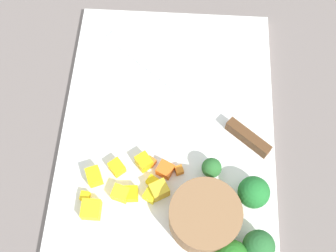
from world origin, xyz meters
TOP-DOWN VIEW (x-y plane):
  - ground_plane at (0.00, 0.00)m, footprint 4.00×4.00m
  - cutting_board at (0.00, 0.00)m, footprint 0.42×0.30m
  - prep_bowl at (0.13, 0.05)m, footprint 0.09×0.09m
  - chef_knife at (-0.03, 0.06)m, footprint 0.21×0.25m
  - carrot_dice_0 at (0.06, 0.02)m, footprint 0.01×0.01m
  - carrot_dice_1 at (0.05, -0.02)m, footprint 0.02×0.02m
  - carrot_dice_2 at (0.06, -0.00)m, footprint 0.03×0.03m
  - pepper_dice_0 at (0.12, -0.09)m, footprint 0.02×0.02m
  - pepper_dice_1 at (0.10, -0.06)m, footprint 0.02×0.03m
  - pepper_dice_2 at (0.08, -0.09)m, footprint 0.03×0.02m
  - pepper_dice_3 at (0.09, -0.01)m, footprint 0.03×0.03m
  - pepper_dice_4 at (0.08, -0.02)m, footprint 0.02×0.02m
  - pepper_dice_5 at (0.07, -0.07)m, footprint 0.03×0.03m
  - pepper_dice_6 at (0.11, -0.10)m, footprint 0.01×0.01m
  - pepper_dice_7 at (0.10, -0.04)m, footprint 0.02×0.02m
  - pepper_dice_8 at (0.10, -0.02)m, footprint 0.02×0.02m
  - pepper_dice_9 at (0.06, -0.03)m, footprint 0.03×0.03m
  - broccoli_floret_0 at (0.16, 0.12)m, footprint 0.04×0.04m
  - broccoli_floret_1 at (0.09, 0.12)m, footprint 0.04×0.04m
  - broccoli_floret_2 at (0.06, 0.06)m, footprint 0.03×0.03m

SIDE VIEW (x-z plane):
  - ground_plane at x=0.00m, z-range 0.00..0.00m
  - cutting_board at x=0.00m, z-range 0.00..0.01m
  - carrot_dice_1 at x=0.05m, z-range 0.01..0.02m
  - pepper_dice_6 at x=0.11m, z-range 0.01..0.02m
  - carrot_dice_0 at x=0.06m, z-range 0.01..0.02m
  - pepper_dice_4 at x=0.08m, z-range 0.01..0.02m
  - chef_knife at x=-0.03m, z-range 0.01..0.03m
  - pepper_dice_8 at x=0.10m, z-range 0.01..0.03m
  - pepper_dice_7 at x=0.10m, z-range 0.01..0.03m
  - carrot_dice_2 at x=0.06m, z-range 0.01..0.03m
  - pepper_dice_5 at x=0.07m, z-range 0.01..0.03m
  - pepper_dice_1 at x=0.10m, z-range 0.01..0.03m
  - pepper_dice_0 at x=0.12m, z-range 0.01..0.03m
  - pepper_dice_9 at x=0.06m, z-range 0.01..0.03m
  - pepper_dice_2 at x=0.08m, z-range 0.01..0.03m
  - pepper_dice_3 at x=0.09m, z-range 0.01..0.03m
  - broccoli_floret_2 at x=0.06m, z-range 0.02..0.05m
  - prep_bowl at x=0.13m, z-range 0.01..0.06m
  - broccoli_floret_1 at x=0.09m, z-range 0.01..0.06m
  - broccoli_floret_0 at x=0.16m, z-range 0.01..0.06m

